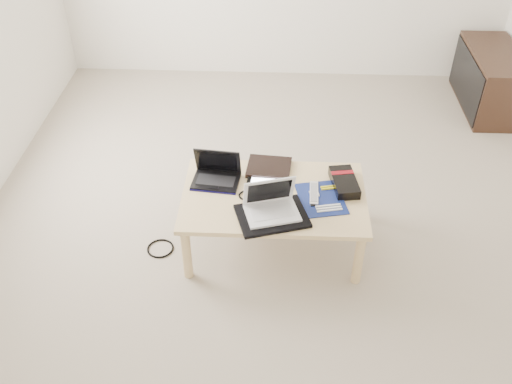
{
  "coord_description": "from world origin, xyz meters",
  "views": [
    {
      "loc": [
        -0.02,
        -3.03,
        2.54
      ],
      "look_at": [
        -0.14,
        -0.38,
        0.42
      ],
      "focal_mm": 40.0,
      "sensor_mm": 36.0,
      "label": 1
    }
  ],
  "objects_px": {
    "coffee_table": "(274,201)",
    "gpu_box": "(344,182)",
    "netbook": "(216,175)",
    "white_laptop": "(271,205)",
    "media_cabinet": "(489,80)"
  },
  "relations": [
    {
      "from": "netbook",
      "to": "white_laptop",
      "type": "distance_m",
      "value": 0.46
    },
    {
      "from": "coffee_table",
      "to": "white_laptop",
      "type": "xyz_separation_m",
      "value": [
        -0.01,
        -0.18,
        0.11
      ]
    },
    {
      "from": "white_laptop",
      "to": "coffee_table",
      "type": "bearing_deg",
      "value": 85.49
    },
    {
      "from": "media_cabinet",
      "to": "white_laptop",
      "type": "xyz_separation_m",
      "value": [
        -1.82,
        -2.0,
        0.21
      ]
    },
    {
      "from": "media_cabinet",
      "to": "netbook",
      "type": "xyz_separation_m",
      "value": [
        -2.16,
        -1.7,
        0.19
      ]
    },
    {
      "from": "coffee_table",
      "to": "gpu_box",
      "type": "bearing_deg",
      "value": 13.65
    },
    {
      "from": "netbook",
      "to": "coffee_table",
      "type": "bearing_deg",
      "value": -19.52
    },
    {
      "from": "netbook",
      "to": "media_cabinet",
      "type": "bearing_deg",
      "value": 38.21
    },
    {
      "from": "coffee_table",
      "to": "white_laptop",
      "type": "distance_m",
      "value": 0.21
    },
    {
      "from": "coffee_table",
      "to": "netbook",
      "type": "bearing_deg",
      "value": 160.48
    },
    {
      "from": "media_cabinet",
      "to": "gpu_box",
      "type": "xyz_separation_m",
      "value": [
        -1.38,
        -1.72,
        0.18
      ]
    },
    {
      "from": "netbook",
      "to": "gpu_box",
      "type": "xyz_separation_m",
      "value": [
        0.78,
        -0.02,
        -0.01
      ]
    },
    {
      "from": "media_cabinet",
      "to": "white_laptop",
      "type": "height_order",
      "value": "white_laptop"
    },
    {
      "from": "media_cabinet",
      "to": "netbook",
      "type": "distance_m",
      "value": 2.76
    },
    {
      "from": "coffee_table",
      "to": "gpu_box",
      "type": "relative_size",
      "value": 3.71
    }
  ]
}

